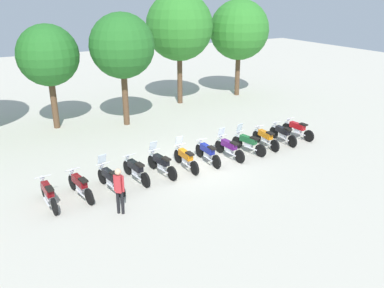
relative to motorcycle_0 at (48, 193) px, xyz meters
The scene contains 18 objects.
ground_plane 6.78m from the motorcycle_0, ahead, with size 80.00×80.00×0.00m, color #BCB7A8.
motorcycle_0 is the anchor object (origin of this frame).
motorcycle_1 1.23m from the motorcycle_0, ahead, with size 0.64×2.18×0.99m.
motorcycle_2 2.45m from the motorcycle_0, ahead, with size 0.65×2.17×1.37m.
motorcycle_3 3.70m from the motorcycle_0, ahead, with size 0.62×2.18×0.99m.
motorcycle_4 4.92m from the motorcycle_0, ahead, with size 0.63×2.18×1.37m.
motorcycle_5 6.15m from the motorcycle_0, ahead, with size 0.62×2.19×1.37m.
motorcycle_6 7.38m from the motorcycle_0, ahead, with size 0.62×2.19×0.99m.
motorcycle_7 8.60m from the motorcycle_0, ahead, with size 0.62×2.19×1.37m.
motorcycle_8 9.82m from the motorcycle_0, ahead, with size 0.71×2.16×1.37m.
motorcycle_9 11.07m from the motorcycle_0, ahead, with size 0.62×2.19×0.99m.
motorcycle_10 12.29m from the motorcycle_0, ahead, with size 0.62×2.19×0.99m.
motorcycle_11 13.53m from the motorcycle_0, ahead, with size 0.62×2.19×0.99m.
person_0 2.93m from the motorcycle_0, 40.99° to the right, with size 0.35×0.33×1.80m.
tree_1 10.29m from the motorcycle_0, 76.99° to the left, with size 3.44×3.44×5.99m.
tree_2 10.80m from the motorcycle_0, 52.78° to the left, with size 3.73×3.73×6.57m.
tree_3 16.28m from the motorcycle_0, 44.01° to the left, with size 4.61×4.61×7.66m.
tree_4 19.94m from the motorcycle_0, 33.69° to the left, with size 4.40×4.40×7.13m.
Camera 1 is at (-8.44, -14.74, 7.61)m, focal length 37.21 mm.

